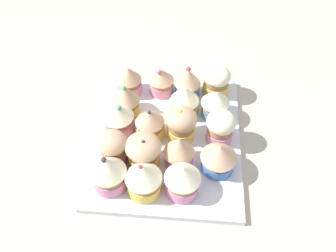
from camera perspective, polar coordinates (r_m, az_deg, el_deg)
The scene contains 20 objects.
ground_plane at distance 72.77cm, azimuth 0.00°, elevation -2.93°, with size 180.00×180.00×3.00cm, color #B2A899.
baking_tray at distance 71.12cm, azimuth 0.00°, elevation -1.89°, with size 35.71×29.25×1.20cm.
cupcake_0 at distance 77.50cm, azimuth -6.44°, elevation 7.53°, with size 5.60×5.60×6.95cm.
cupcake_1 at distance 72.77cm, azimuth -6.90°, elevation 4.41°, with size 5.74×5.74×7.65cm.
cupcake_2 at distance 69.68cm, azimuth -8.18°, elevation 1.25°, with size 6.28×6.28×7.31cm.
cupcake_3 at distance 64.90cm, azimuth -9.02°, elevation -3.54°, with size 5.55×5.55×7.15cm.
cupcake_4 at distance 61.67cm, azimuth -9.78°, elevation -7.54°, with size 6.43×6.43×7.90cm.
cupcake_5 at distance 77.20cm, azimuth -1.09°, elevation 7.47°, with size 5.60×5.60×6.83cm.
cupcake_6 at distance 68.05cm, azimuth -3.03°, elevation 0.12°, with size 5.82×5.82×7.02cm.
cupcake_7 at distance 63.75cm, azimuth -4.06°, elevation -4.18°, with size 6.72×6.72×7.29cm.
cupcake_8 at distance 60.55cm, azimuth -4.03°, elevation -8.66°, with size 6.54×6.54×7.27cm.
cupcake_9 at distance 76.23cm, azimuth 3.27°, elevation 7.17°, with size 5.79×5.79×7.62cm.
cupcake_10 at distance 72.52cm, azimuth 2.76°, elevation 4.26°, with size 6.18×6.18×7.03cm.
cupcake_11 at distance 67.32cm, azimuth 2.17°, elevation 0.13°, with size 6.17×6.17×7.78cm.
cupcake_12 at distance 63.46cm, azimuth 1.85°, elevation -4.13°, with size 5.85×5.85×7.44cm.
cupcake_13 at distance 60.36cm, azimuth 2.42°, elevation -8.76°, with size 6.46×6.46×7.03cm.
cupcake_14 at distance 77.71cm, azimuth 7.97°, elevation 7.42°, with size 6.04×6.04×6.91cm.
cupcake_15 at distance 72.50cm, azimuth 7.80°, elevation 3.71°, with size 5.93×5.93×6.72cm.
cupcake_16 at distance 67.69cm, azimuth 8.66°, elevation -0.37°, with size 5.78×5.78×7.28cm.
cupcake_17 at distance 63.89cm, azimuth 8.38°, elevation -5.09°, with size 6.76×6.76×6.43cm.
Camera 1 is at (44.40, 3.63, 56.04)cm, focal length 36.96 mm.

